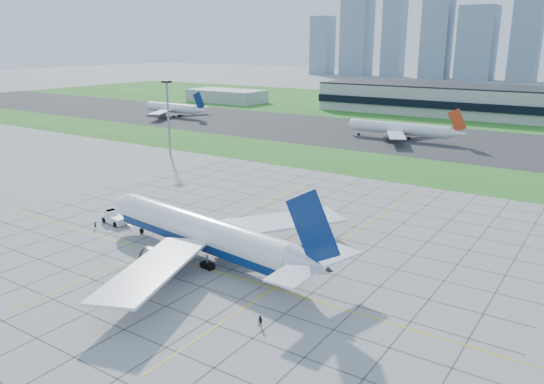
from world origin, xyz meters
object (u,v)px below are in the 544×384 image
Objects in this scene: airliner at (203,233)px; distant_jet_1 at (401,129)px; light_mast at (168,108)px; crew_far at (260,321)px; pushback_tug at (115,218)px; distant_jet_0 at (173,108)px; crew_near at (95,225)px.

airliner reaches higher than distant_jet_1.
crew_far is at bearing -39.94° from light_mast.
distant_jet_1 is at bearing 91.48° from pushback_tug.
distant_jet_0 is at bearing 143.27° from airliner.
distant_jet_1 reaches higher than pushback_tug.
distant_jet_1 is (125.07, 0.79, 0.00)m from distant_jet_0.
pushback_tug is at bearing 5.99° from crew_near.
pushback_tug is at bearing -55.18° from light_mast.
crew_far is at bearing -24.73° from airliner.
light_mast is at bearing -127.19° from distant_jet_1.
light_mast is at bearing 44.39° from crew_near.
airliner is at bearing -76.37° from crew_near.
airliner reaches higher than pushback_tug.
distant_jet_1 is at bearing 0.36° from distant_jet_0.
light_mast is 0.56× the size of distant_jet_1.
light_mast is 2.64× the size of pushback_tug.
airliner is 138.27m from distant_jet_1.
light_mast is 15.35× the size of crew_far.
distant_jet_0 reaches higher than crew_near.
light_mast is 0.60× the size of distant_jet_0.
distant_jet_1 is (15.13, 138.42, 3.69)m from crew_near.
pushback_tug is 0.21× the size of distant_jet_1.
crew_near is 0.96× the size of crew_far.
airliner is 27.16m from crew_far.
light_mast is at bearing 145.67° from airliner.
pushback_tug is 54.75m from crew_far.
light_mast is 16.00× the size of crew_near.
distant_jet_0 and distant_jet_1 have the same top height.
distant_jet_0 is (-139.37, 136.74, -0.32)m from airliner.
pushback_tug reaches higher than crew_near.
crew_near is (-0.49, -4.75, -0.38)m from pushback_tug.
crew_far is 156.43m from distant_jet_1.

